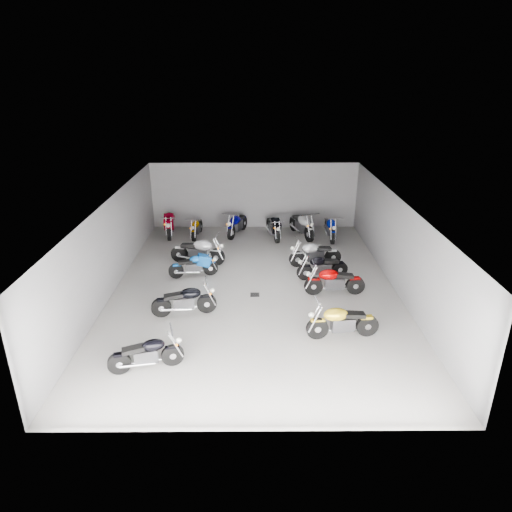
% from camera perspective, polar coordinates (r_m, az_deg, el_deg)
% --- Properties ---
extents(ground, '(14.00, 14.00, 0.00)m').
position_cam_1_polar(ground, '(16.42, -0.15, -4.09)').
color(ground, '#9C9993').
rests_on(ground, ground).
extents(wall_back, '(10.00, 0.10, 3.20)m').
position_cam_1_polar(wall_back, '(22.46, -0.23, 7.55)').
color(wall_back, slate).
rests_on(wall_back, ground).
extents(wall_left, '(0.10, 14.00, 3.20)m').
position_cam_1_polar(wall_left, '(16.54, -17.76, 1.04)').
color(wall_left, slate).
rests_on(wall_left, ground).
extents(wall_right, '(0.10, 14.00, 3.20)m').
position_cam_1_polar(wall_right, '(16.57, 17.41, 1.12)').
color(wall_right, slate).
rests_on(wall_right, ground).
extents(ceiling, '(10.00, 14.00, 0.04)m').
position_cam_1_polar(ceiling, '(15.27, -0.16, 6.81)').
color(ceiling, black).
rests_on(ceiling, wall_back).
extents(drain_grate, '(0.32, 0.32, 0.01)m').
position_cam_1_polar(drain_grate, '(15.97, -0.14, -4.86)').
color(drain_grate, black).
rests_on(drain_grate, ground).
extents(motorcycle_left_a, '(1.92, 0.65, 0.86)m').
position_cam_1_polar(motorcycle_left_a, '(12.40, -13.48, -11.76)').
color(motorcycle_left_a, black).
rests_on(motorcycle_left_a, ground).
extents(motorcycle_left_c, '(2.06, 0.56, 0.91)m').
position_cam_1_polar(motorcycle_left_c, '(14.71, -8.89, -5.51)').
color(motorcycle_left_c, black).
rests_on(motorcycle_left_c, ground).
extents(motorcycle_left_e, '(1.85, 0.55, 0.82)m').
position_cam_1_polar(motorcycle_left_e, '(17.34, -7.77, -1.20)').
color(motorcycle_left_e, black).
rests_on(motorcycle_left_e, ground).
extents(motorcycle_left_f, '(2.24, 0.66, 1.00)m').
position_cam_1_polar(motorcycle_left_f, '(18.46, -7.22, 0.62)').
color(motorcycle_left_f, black).
rests_on(motorcycle_left_f, ground).
extents(motorcycle_right_b, '(2.15, 0.48, 0.95)m').
position_cam_1_polar(motorcycle_right_b, '(13.58, 10.68, -8.05)').
color(motorcycle_right_b, black).
rests_on(motorcycle_right_b, ground).
extents(motorcycle_right_d, '(2.12, 0.42, 0.93)m').
position_cam_1_polar(motorcycle_right_d, '(16.04, 9.71, -3.09)').
color(motorcycle_right_d, black).
rests_on(motorcycle_right_d, ground).
extents(motorcycle_right_e, '(1.97, 0.58, 0.87)m').
position_cam_1_polar(motorcycle_right_e, '(17.21, 8.23, -1.31)').
color(motorcycle_right_e, black).
rests_on(motorcycle_right_e, ground).
extents(motorcycle_right_f, '(2.12, 0.53, 0.94)m').
position_cam_1_polar(motorcycle_right_f, '(18.28, 7.33, 0.29)').
color(motorcycle_right_f, black).
rests_on(motorcycle_right_f, ground).
extents(motorcycle_back_a, '(0.54, 2.40, 1.05)m').
position_cam_1_polar(motorcycle_back_a, '(21.98, -10.71, 4.05)').
color(motorcycle_back_a, black).
rests_on(motorcycle_back_a, ground).
extents(motorcycle_back_b, '(0.42, 1.91, 0.84)m').
position_cam_1_polar(motorcycle_back_b, '(21.55, -7.43, 3.56)').
color(motorcycle_back_b, black).
rests_on(motorcycle_back_b, ground).
extents(motorcycle_back_c, '(0.89, 2.14, 0.98)m').
position_cam_1_polar(motorcycle_back_c, '(21.64, -2.39, 4.02)').
color(motorcycle_back_c, black).
rests_on(motorcycle_back_c, ground).
extents(motorcycle_back_d, '(0.60, 2.19, 0.97)m').
position_cam_1_polar(motorcycle_back_d, '(21.24, 2.18, 3.65)').
color(motorcycle_back_d, black).
rests_on(motorcycle_back_d, ground).
extents(motorcycle_back_e, '(0.95, 2.30, 1.05)m').
position_cam_1_polar(motorcycle_back_e, '(21.49, 5.75, 3.91)').
color(motorcycle_back_e, black).
rests_on(motorcycle_back_e, ground).
extents(motorcycle_back_f, '(0.42, 2.21, 0.97)m').
position_cam_1_polar(motorcycle_back_f, '(21.41, 9.26, 3.53)').
color(motorcycle_back_f, black).
rests_on(motorcycle_back_f, ground).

